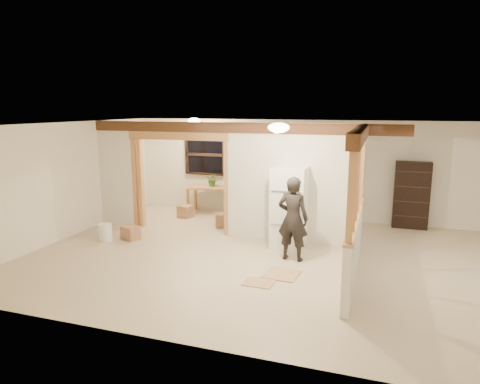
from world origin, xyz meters
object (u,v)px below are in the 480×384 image
(woman, at_px, (293,219))
(shop_vac, at_px, (133,210))
(work_table, at_px, (210,200))
(bookshelf, at_px, (412,195))
(refrigerator, at_px, (289,207))

(woman, distance_m, shop_vac, 4.75)
(woman, height_order, shop_vac, woman)
(work_table, bearing_deg, woman, -57.23)
(shop_vac, distance_m, bookshelf, 6.81)
(work_table, distance_m, shop_vac, 2.03)
(refrigerator, distance_m, woman, 0.79)
(shop_vac, bearing_deg, woman, -19.97)
(refrigerator, height_order, shop_vac, refrigerator)
(refrigerator, bearing_deg, bookshelf, 42.55)
(woman, relative_size, bookshelf, 1.00)
(woman, relative_size, work_table, 1.36)
(work_table, height_order, shop_vac, work_table)
(bookshelf, bearing_deg, refrigerator, -137.45)
(work_table, bearing_deg, refrigerator, -50.83)
(work_table, relative_size, shop_vac, 2.26)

